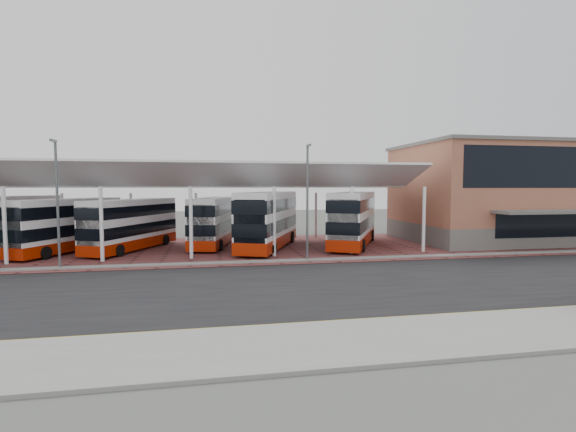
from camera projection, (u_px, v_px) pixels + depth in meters
name	position (u px, v px, depth m)	size (l,w,h in m)	color
ground	(298.00, 282.00, 22.64)	(140.00, 140.00, 0.00)	#4B4D47
road	(302.00, 286.00, 21.66)	(120.00, 14.00, 0.02)	black
forecourt	(289.00, 247.00, 35.75)	(72.00, 16.00, 0.06)	brown
sidewalk	(354.00, 341.00, 13.81)	(120.00, 4.00, 0.14)	gray
north_kerb	(279.00, 261.00, 28.71)	(120.00, 0.80, 0.14)	gray
yellow_line_near	(336.00, 323.00, 15.77)	(120.00, 0.12, 0.01)	#BBA800
yellow_line_far	(334.00, 321.00, 16.07)	(120.00, 0.12, 0.01)	#BBA800
canopy	(193.00, 180.00, 34.80)	(37.00, 11.63, 7.07)	white
terminal	(501.00, 192.00, 40.18)	(18.40, 14.40, 9.25)	slate
lamp_west	(57.00, 200.00, 25.92)	(0.16, 0.90, 8.07)	#565A5F
lamp_east	(307.00, 199.00, 28.85)	(0.16, 0.90, 8.07)	#565A5F
bus_1	(66.00, 226.00, 32.78)	(6.51, 10.17, 4.19)	white
bus_2	(132.00, 225.00, 33.86)	(6.28, 10.05, 4.12)	white
bus_3	(215.00, 222.00, 36.62)	(4.57, 10.43, 4.19)	white
bus_4	(269.00, 220.00, 34.90)	(6.69, 11.54, 4.69)	white
bus_5	(353.00, 219.00, 36.41)	(7.53, 11.21, 4.65)	white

